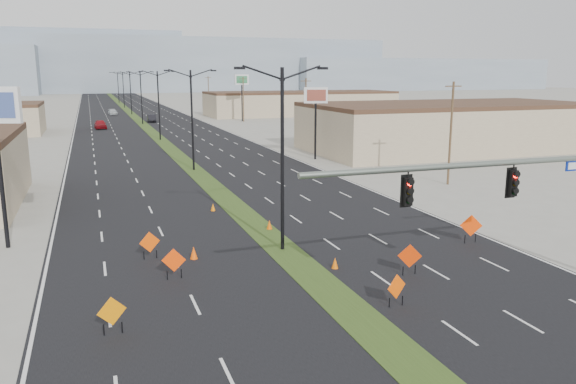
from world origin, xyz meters
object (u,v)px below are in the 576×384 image
object	(u,v)px
streetlight_3	(141,96)
streetlight_6	(118,86)
cone_0	(194,253)
streetlight_4	(131,92)
construction_sign_5	(471,227)
streetlight_0	(282,154)
pole_sign_east_far	(242,83)
signal_mast	(547,190)
construction_sign_4	(410,257)
cone_3	(213,207)
car_mid	(152,118)
car_left	(100,124)
construction_sign_2	(174,261)
pole_sign_east_near	(316,101)
cone_1	(335,263)
streetlight_2	(159,103)
construction_sign_3	(397,288)
streetlight_1	(192,117)
car_far	(113,112)
cone_2	(269,225)
construction_sign_0	(112,313)
streetlight_5	(123,89)
construction_sign_1	(150,243)

from	to	relation	value
streetlight_3	streetlight_6	xyz separation A→B (m)	(0.00, 84.00, 0.00)
cone_0	streetlight_4	bearing A→B (deg)	87.46
cone_0	construction_sign_5	bearing A→B (deg)	-9.04
streetlight_0	pole_sign_east_far	world-z (taller)	streetlight_0
signal_mast	streetlight_4	distance (m)	122.30
construction_sign_4	cone_3	xyz separation A→B (m)	(-6.34, 16.07, -0.64)
streetlight_6	car_mid	world-z (taller)	streetlight_6
streetlight_0	streetlight_6	xyz separation A→B (m)	(0.00, 168.00, 0.00)
car_left	pole_sign_east_far	size ratio (longest dim) A/B	0.50
construction_sign_2	pole_sign_east_near	world-z (taller)	pole_sign_east_near
cone_1	car_mid	bearing A→B (deg)	89.57
streetlight_2	pole_sign_east_far	xyz separation A→B (m)	(20.11, 28.51, 2.30)
streetlight_3	construction_sign_3	bearing A→B (deg)	-88.77
streetlight_1	construction_sign_3	size ratio (longest dim) A/B	6.97
signal_mast	construction_sign_3	bearing A→B (deg)	171.31
signal_mast	cone_0	size ratio (longest dim) A/B	23.72
streetlight_0	car_left	distance (m)	77.39
signal_mast	construction_sign_4	distance (m)	6.94
construction_sign_4	streetlight_4	bearing A→B (deg)	116.31
streetlight_2	construction_sign_5	bearing A→B (deg)	-79.61
streetlight_1	car_far	xyz separation A→B (m)	(-4.36, 84.46, -4.78)
cone_0	cone_2	xyz separation A→B (m)	(5.52, 4.12, -0.03)
signal_mast	construction_sign_2	xyz separation A→B (m)	(-14.94, 7.40, -3.90)
streetlight_1	construction_sign_0	world-z (taller)	streetlight_1
car_mid	construction_sign_4	world-z (taller)	construction_sign_4
streetlight_5	cone_1	xyz separation A→B (m)	(1.51, -143.80, -5.13)
streetlight_5	car_far	world-z (taller)	streetlight_5
car_far	construction_sign_0	xyz separation A→B (m)	(-5.05, -120.18, 0.25)
signal_mast	cone_1	size ratio (longest dim) A/B	28.07
signal_mast	construction_sign_3	distance (m)	7.72
signal_mast	cone_1	world-z (taller)	signal_mast
car_mid	streetlight_6	bearing A→B (deg)	94.68
car_far	construction_sign_4	size ratio (longest dim) A/B	2.79
car_left	construction_sign_4	size ratio (longest dim) A/B	3.00
construction_sign_4	construction_sign_5	xyz separation A→B (m)	(6.16, 3.42, 0.08)
streetlight_0	streetlight_4	bearing A→B (deg)	90.00
streetlight_0	construction_sign_2	bearing A→B (deg)	-157.79
cone_0	pole_sign_east_near	bearing A→B (deg)	57.63
construction_sign_0	construction_sign_4	bearing A→B (deg)	-9.97
streetlight_5	car_far	size ratio (longest dim) A/B	2.29
streetlight_3	streetlight_1	bearing A→B (deg)	-90.00
streetlight_4	car_mid	distance (m)	24.01
streetlight_5	construction_sign_0	size ratio (longest dim) A/B	6.64
streetlight_6	construction_sign_3	bearing A→B (deg)	-89.35
streetlight_3	cone_3	size ratio (longest dim) A/B	17.92
construction_sign_1	construction_sign_3	distance (m)	13.44
streetlight_5	construction_sign_5	distance (m)	142.91
streetlight_3	construction_sign_5	xyz separation A→B (m)	(10.71, -86.44, -4.42)
streetlight_5	car_far	bearing A→B (deg)	-99.01
cone_0	construction_sign_1	bearing A→B (deg)	160.34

